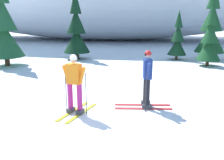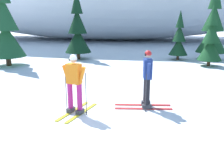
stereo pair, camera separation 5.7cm
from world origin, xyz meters
The scene contains 8 objects.
ground_plane centered at (0.00, 0.00, 0.00)m, with size 120.00×120.00×0.00m, color white.
skier_orange_jacket centered at (-0.28, -0.10, 0.91)m, with size 0.89×1.69×1.74m.
skier_navy_jacket centered at (1.77, 0.66, 0.94)m, with size 1.80×0.80×1.79m.
pine_tree_far_left centered at (-6.05, 6.41, 2.21)m, with size 2.04×2.04×5.29m.
pine_tree_left centered at (-2.64, 9.14, 1.87)m, with size 1.72×1.72×4.47m.
pine_tree_center_left centered at (3.93, 9.70, 1.32)m, with size 1.22×1.22×3.16m.
pine_tree_center_right centered at (5.39, 7.72, 1.46)m, with size 1.35×1.35×3.49m.
pine_tree_right centered at (6.01, 9.94, 2.06)m, with size 1.90×1.90×4.92m.
Camera 1 is at (1.55, -6.57, 2.76)m, focal length 38.94 mm.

